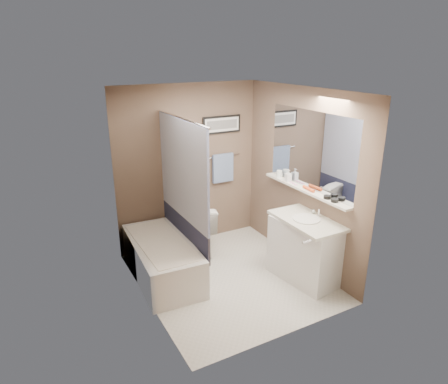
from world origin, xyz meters
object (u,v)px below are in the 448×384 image
glass_jar (279,174)px  vanity (305,251)px  hair_brush_front (309,189)px  candle_bowl_far (327,197)px  soap_bottle (288,176)px  candle_bowl_near (335,200)px  bathtub (162,259)px  toilet (200,227)px

glass_jar → vanity: bearing=-102.0°
hair_brush_front → glass_jar: (0.00, 0.64, 0.03)m
candle_bowl_far → glass_jar: 0.98m
soap_bottle → glass_jar: bearing=90.0°
hair_brush_front → soap_bottle: bearing=90.0°
hair_brush_front → glass_jar: bearing=90.0°
candle_bowl_near → hair_brush_front: size_ratio=0.41×
hair_brush_front → candle_bowl_far: bearing=-90.0°
bathtub → hair_brush_front: bearing=-17.6°
candle_bowl_far → vanity: bearing=148.9°
hair_brush_front → soap_bottle: size_ratio=1.33×
hair_brush_front → toilet: bearing=133.4°
toilet → soap_bottle: bearing=163.9°
bathtub → vanity: vanity is taller
soap_bottle → candle_bowl_far: bearing=-90.0°
toilet → soap_bottle: size_ratio=4.53×
candle_bowl_far → glass_jar: size_ratio=0.90×
toilet → candle_bowl_near: size_ratio=8.32×
bathtub → candle_bowl_far: 2.24m
bathtub → candle_bowl_near: bearing=-29.6°
candle_bowl_near → soap_bottle: soap_bottle is taller
candle_bowl_near → glass_jar: 1.11m
bathtub → vanity: (1.60, -0.92, 0.15)m
candle_bowl_near → hair_brush_front: (0.00, 0.47, 0.00)m
candle_bowl_near → candle_bowl_far: 0.13m
vanity → hair_brush_front: bearing=43.9°
candle_bowl_far → hair_brush_front: size_ratio=0.41×
toilet → hair_brush_front: 1.70m
vanity → candle_bowl_far: bearing=-38.9°
candle_bowl_near → soap_bottle: (0.00, 0.91, 0.06)m
bathtub → toilet: (0.74, 0.42, 0.12)m
bathtub → vanity: bearing=-26.5°
toilet → hair_brush_front: hair_brush_front is taller
hair_brush_front → glass_jar: 0.64m
candle_bowl_far → hair_brush_front: bearing=90.0°
candle_bowl_far → soap_bottle: (0.00, 0.78, 0.06)m
candle_bowl_near → candle_bowl_far: size_ratio=1.00×
bathtub → hair_brush_front: 2.11m
toilet → hair_brush_front: size_ratio=3.40×
candle_bowl_near → glass_jar: (0.00, 1.11, 0.03)m
candle_bowl_near → candle_bowl_far: bearing=90.0°
toilet → candle_bowl_near: 2.04m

